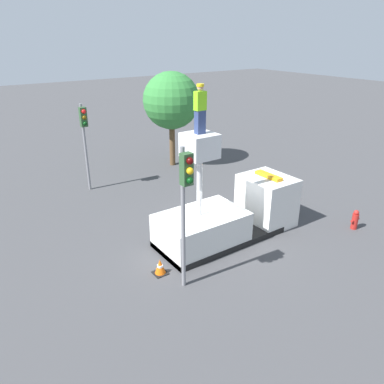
# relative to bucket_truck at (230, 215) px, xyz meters

# --- Properties ---
(ground_plane) EXTENTS (120.00, 120.00, 0.00)m
(ground_plane) POSITION_rel_bucket_truck_xyz_m (-0.55, 0.00, -0.97)
(ground_plane) COLOR #424244
(bucket_truck) EXTENTS (6.37, 2.34, 4.73)m
(bucket_truck) POSITION_rel_bucket_truck_xyz_m (0.00, 0.00, 0.00)
(bucket_truck) COLOR black
(bucket_truck) RESTS_ON ground
(worker) EXTENTS (0.40, 0.26, 1.75)m
(worker) POSITION_rel_bucket_truck_xyz_m (-1.61, 0.00, 4.64)
(worker) COLOR navy
(worker) RESTS_ON bucket_truck
(traffic_light_pole) EXTENTS (0.34, 0.57, 4.98)m
(traffic_light_pole) POSITION_rel_bucket_truck_xyz_m (-3.55, -1.93, 2.56)
(traffic_light_pole) COLOR gray
(traffic_light_pole) RESTS_ON ground
(traffic_light_across) EXTENTS (0.34, 0.57, 4.75)m
(traffic_light_across) POSITION_rel_bucket_truck_xyz_m (-3.06, 8.31, 2.40)
(traffic_light_across) COLOR gray
(traffic_light_across) RESTS_ON ground
(fire_hydrant) EXTENTS (0.52, 0.28, 0.91)m
(fire_hydrant) POSITION_rel_bucket_truck_xyz_m (4.97, -2.73, -0.53)
(fire_hydrant) COLOR #B2231E
(fire_hydrant) RESTS_ON ground
(traffic_cone_rear) EXTENTS (0.50, 0.50, 0.58)m
(traffic_cone_rear) POSITION_rel_bucket_truck_xyz_m (-3.87, -0.72, -0.70)
(traffic_cone_rear) COLOR black
(traffic_cone_rear) RESTS_ON ground
(tree_left_bg) EXTENTS (3.55, 3.55, 5.98)m
(tree_left_bg) POSITION_rel_bucket_truck_xyz_m (3.03, 9.43, 3.21)
(tree_left_bg) COLOR brown
(tree_left_bg) RESTS_ON ground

